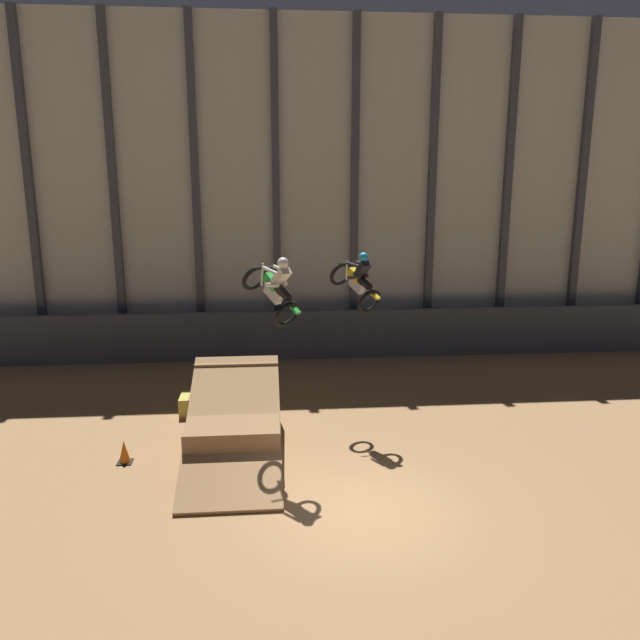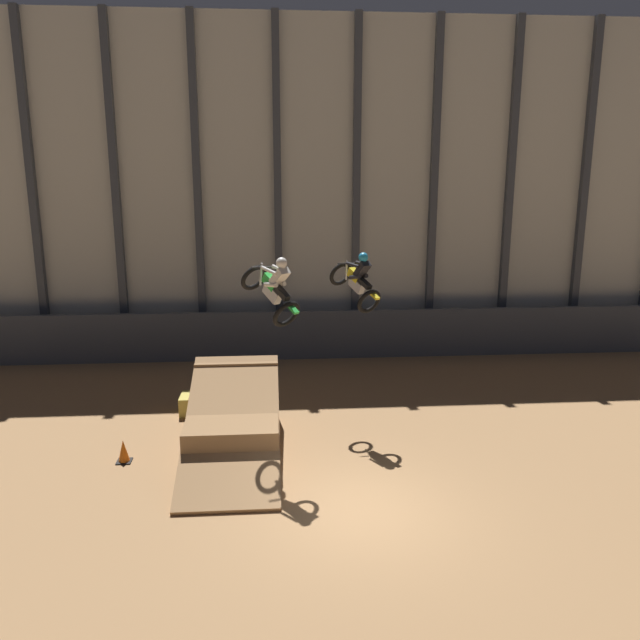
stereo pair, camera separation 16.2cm
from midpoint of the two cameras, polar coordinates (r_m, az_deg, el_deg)
The scene contains 8 objects.
ground_plane at distance 13.88m, azimuth 4.00°, elevation -17.01°, with size 60.00×60.00×0.00m, color #9E754C.
arena_back_wall at distance 24.66m, azimuth -0.10°, elevation 11.82°, with size 32.00×0.40×12.79m.
lower_barrier at distance 24.07m, azimuth 0.15°, elevation -1.34°, with size 31.36×0.20×1.88m.
dirt_ramp at distance 16.74m, azimuth -7.53°, elevation -9.05°, with size 2.32×5.34×2.01m.
rider_bike_left_air at distance 14.63m, azimuth -3.99°, elevation 2.91°, with size 1.61×1.77×1.70m.
rider_bike_right_air at distance 17.01m, azimuth 3.68°, elevation 3.62°, with size 1.47×1.82×1.68m.
traffic_cone_near_ramp at distance 16.48m, azimuth -17.25°, elevation -11.40°, with size 0.36×0.36×0.58m.
hay_bale_trackside at distance 19.18m, azimuth -11.48°, elevation -7.52°, with size 0.61×0.91×0.57m.
Camera 2 is at (-1.75, -11.87, 6.96)m, focal length 35.00 mm.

